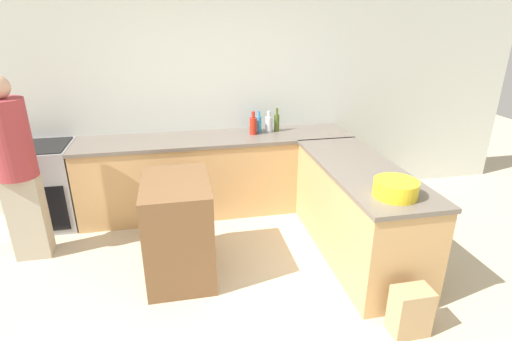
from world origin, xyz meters
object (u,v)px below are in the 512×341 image
at_px(paper_bag, 410,311).
at_px(range_oven, 45,186).
at_px(island_table, 179,229).
at_px(mixing_bowl, 396,188).
at_px(vinegar_bottle_clear, 269,124).
at_px(water_bottle_blue, 252,124).
at_px(dish_soap_bottle, 259,124).
at_px(olive_oil_bottle, 277,122).
at_px(person_by_range, 16,165).
at_px(hot_sauce_bottle, 253,125).

bearing_deg(paper_bag, range_oven, 142.85).
bearing_deg(island_table, mixing_bowl, -20.81).
bearing_deg(island_table, vinegar_bottle_clear, 49.35).
xyz_separation_m(water_bottle_blue, paper_bag, (0.72, -2.47, -0.82)).
bearing_deg(dish_soap_bottle, range_oven, -178.00).
bearing_deg(water_bottle_blue, olive_oil_bottle, -7.53).
bearing_deg(paper_bag, mixing_bowl, 86.35).
bearing_deg(paper_bag, island_table, 146.35).
relative_size(water_bottle_blue, paper_bag, 0.60).
distance_m(person_by_range, paper_bag, 3.57).
xyz_separation_m(person_by_range, paper_bag, (3.06, -1.66, -0.77)).
distance_m(water_bottle_blue, vinegar_bottle_clear, 0.20).
bearing_deg(olive_oil_bottle, hot_sauce_bottle, -166.36).
bearing_deg(person_by_range, range_oven, 91.75).
xyz_separation_m(range_oven, paper_bag, (3.08, -2.34, -0.27)).
relative_size(range_oven, paper_bag, 2.43).
bearing_deg(range_oven, paper_bag, -37.15).
xyz_separation_m(vinegar_bottle_clear, olive_oil_bottle, (0.10, 0.01, 0.01)).
bearing_deg(person_by_range, water_bottle_blue, 18.87).
relative_size(mixing_bowl, water_bottle_blue, 1.49).
relative_size(vinegar_bottle_clear, person_by_range, 0.14).
bearing_deg(island_table, dish_soap_bottle, 52.63).
height_order(vinegar_bottle_clear, olive_oil_bottle, olive_oil_bottle).
bearing_deg(mixing_bowl, vinegar_bottle_clear, 105.88).
xyz_separation_m(range_oven, hot_sauce_bottle, (2.36, 0.02, 0.56)).
distance_m(olive_oil_bottle, person_by_range, 2.75).
distance_m(mixing_bowl, olive_oil_bottle, 2.02).
bearing_deg(person_by_range, olive_oil_bottle, 16.13).
bearing_deg(hot_sauce_bottle, person_by_range, -163.55).
bearing_deg(range_oven, vinegar_bottle_clear, 1.73).
bearing_deg(mixing_bowl, water_bottle_blue, 110.47).
height_order(range_oven, hot_sauce_bottle, hot_sauce_bottle).
height_order(island_table, mixing_bowl, mixing_bowl).
xyz_separation_m(mixing_bowl, dish_soap_bottle, (-0.67, 1.96, 0.04)).
bearing_deg(mixing_bowl, dish_soap_bottle, 108.96).
height_order(vinegar_bottle_clear, dish_soap_bottle, dish_soap_bottle).
distance_m(water_bottle_blue, person_by_range, 2.48).
relative_size(hot_sauce_bottle, paper_bag, 0.71).
bearing_deg(person_by_range, island_table, -21.78).
bearing_deg(vinegar_bottle_clear, water_bottle_blue, 165.10).
bearing_deg(hot_sauce_bottle, mixing_bowl, -68.20).
bearing_deg(dish_soap_bottle, paper_bag, -75.10).
bearing_deg(dish_soap_bottle, vinegar_bottle_clear, -3.88).
distance_m(water_bottle_blue, hot_sauce_bottle, 0.11).
height_order(island_table, dish_soap_bottle, dish_soap_bottle).
relative_size(hot_sauce_bottle, dish_soap_bottle, 1.04).
relative_size(mixing_bowl, person_by_range, 0.19).
bearing_deg(hot_sauce_bottle, island_table, -126.46).
xyz_separation_m(range_oven, olive_oil_bottle, (2.66, 0.09, 0.57)).
bearing_deg(dish_soap_bottle, olive_oil_bottle, 1.21).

